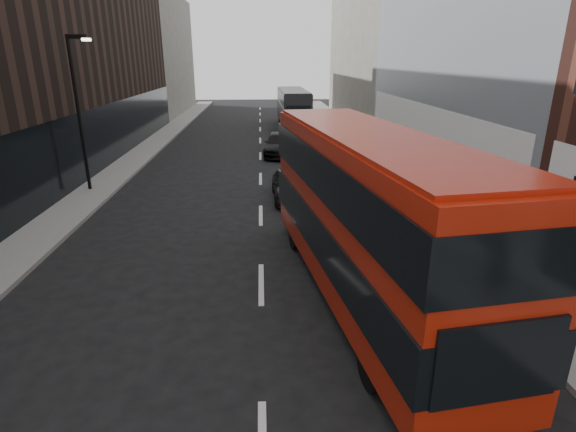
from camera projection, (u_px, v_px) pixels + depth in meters
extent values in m
cube|color=slate|center=(375.00, 157.00, 29.37)|extent=(3.00, 80.00, 0.15)
cube|color=slate|center=(134.00, 160.00, 28.50)|extent=(2.00, 80.00, 0.15)
cube|color=silver|center=(423.00, 139.00, 25.09)|extent=(0.35, 21.00, 3.80)
cube|color=#646058|center=(374.00, 28.00, 44.52)|extent=(5.00, 24.00, 18.00)
cube|color=black|center=(90.00, 45.00, 30.71)|extent=(5.00, 24.00, 14.00)
cube|color=#646058|center=(159.00, 55.00, 51.60)|extent=(5.00, 20.00, 13.00)
cylinder|color=black|center=(79.00, 116.00, 20.70)|extent=(0.16, 0.16, 7.00)
cube|color=black|center=(76.00, 37.00, 19.60)|extent=(0.90, 0.15, 0.18)
cube|color=#FFF2CC|center=(86.00, 40.00, 19.66)|extent=(0.35, 0.22, 0.12)
cube|color=#A51B0A|center=(367.00, 213.00, 11.56)|extent=(3.99, 11.20, 3.98)
cube|color=black|center=(365.00, 236.00, 11.78)|extent=(4.12, 11.26, 1.10)
cube|color=black|center=(369.00, 173.00, 11.22)|extent=(4.12, 11.26, 1.10)
cube|color=black|center=(499.00, 363.00, 6.64)|extent=(2.11, 0.37, 1.39)
cube|color=black|center=(313.00, 179.00, 16.82)|extent=(2.11, 0.37, 1.39)
cube|color=#A51B0A|center=(372.00, 134.00, 10.89)|extent=(3.83, 10.75, 0.12)
cylinder|color=black|center=(296.00, 235.00, 15.23)|extent=(0.43, 1.03, 1.00)
cylinder|color=black|center=(357.00, 230.00, 15.64)|extent=(0.43, 1.03, 1.00)
cylinder|color=black|center=(373.00, 365.00, 8.75)|extent=(0.43, 1.03, 1.00)
cylinder|color=black|center=(474.00, 352.00, 9.15)|extent=(0.43, 1.03, 1.00)
cube|color=black|center=(293.00, 107.00, 41.93)|extent=(2.53, 10.55, 2.97)
cube|color=black|center=(293.00, 109.00, 41.99)|extent=(2.65, 10.60, 1.05)
cube|color=black|center=(298.00, 114.00, 36.97)|extent=(2.03, 0.11, 1.34)
cube|color=black|center=(289.00, 102.00, 46.92)|extent=(2.03, 0.11, 1.34)
cube|color=black|center=(293.00, 90.00, 41.43)|extent=(2.43, 10.13, 0.12)
cylinder|color=black|center=(280.00, 118.00, 45.49)|extent=(0.30, 0.96, 0.96)
cylinder|color=black|center=(301.00, 117.00, 45.63)|extent=(0.30, 0.96, 0.96)
cylinder|color=black|center=(284.00, 127.00, 39.15)|extent=(0.30, 0.96, 0.96)
cylinder|color=black|center=(308.00, 127.00, 39.29)|extent=(0.30, 0.96, 0.96)
imported|color=black|center=(290.00, 184.00, 20.64)|extent=(1.68, 4.01, 1.36)
imported|color=gray|center=(324.00, 162.00, 25.22)|extent=(1.40, 3.89, 1.27)
imported|color=black|center=(280.00, 144.00, 30.07)|extent=(2.34, 5.02, 1.42)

